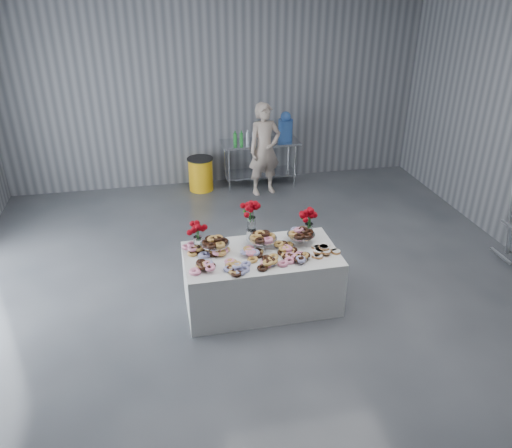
{
  "coord_description": "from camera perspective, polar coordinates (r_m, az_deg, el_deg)",
  "views": [
    {
      "loc": [
        -1.18,
        -4.94,
        3.89
      ],
      "look_at": [
        -0.03,
        0.63,
        0.95
      ],
      "focal_mm": 35.0,
      "sensor_mm": 36.0,
      "label": 1
    }
  ],
  "objects": [
    {
      "name": "ground",
      "position": [
        6.4,
        1.41,
        -10.12
      ],
      "size": [
        9.0,
        9.0,
        0.0
      ],
      "primitive_type": "plane",
      "color": "#383B40",
      "rests_on": "ground"
    },
    {
      "name": "room_walls",
      "position": [
        5.25,
        -1.43,
        13.51
      ],
      "size": [
        8.04,
        9.04,
        4.02
      ],
      "color": "slate",
      "rests_on": "ground"
    },
    {
      "name": "display_table",
      "position": [
        6.36,
        0.59,
        -6.26
      ],
      "size": [
        1.91,
        1.01,
        0.75
      ],
      "primitive_type": "cube",
      "rotation": [
        0.0,
        0.0,
        0.01
      ],
      "color": "silver",
      "rests_on": "ground"
    },
    {
      "name": "prep_table",
      "position": [
        9.81,
        0.45,
        7.86
      ],
      "size": [
        1.5,
        0.6,
        0.9
      ],
      "color": "silver",
      "rests_on": "ground"
    },
    {
      "name": "donut_mounds",
      "position": [
        6.09,
        0.71,
        -3.23
      ],
      "size": [
        1.81,
        0.81,
        0.09
      ],
      "primitive_type": null,
      "rotation": [
        0.0,
        0.0,
        0.01
      ],
      "color": "gold",
      "rests_on": "display_table"
    },
    {
      "name": "cake_stand_left",
      "position": [
        6.13,
        -4.72,
        -2.07
      ],
      "size": [
        0.36,
        0.36,
        0.17
      ],
      "color": "silver",
      "rests_on": "display_table"
    },
    {
      "name": "cake_stand_mid",
      "position": [
        6.22,
        0.76,
        -1.51
      ],
      "size": [
        0.36,
        0.36,
        0.17
      ],
      "color": "silver",
      "rests_on": "display_table"
    },
    {
      "name": "cake_stand_right",
      "position": [
        6.34,
        5.17,
        -1.05
      ],
      "size": [
        0.36,
        0.36,
        0.17
      ],
      "color": "silver",
      "rests_on": "display_table"
    },
    {
      "name": "danish_pile",
      "position": [
        6.19,
        7.71,
        -2.84
      ],
      "size": [
        0.48,
        0.48,
        0.11
      ],
      "primitive_type": null,
      "color": "white",
      "rests_on": "display_table"
    },
    {
      "name": "bouquet_left",
      "position": [
        6.13,
        -6.75,
        -0.53
      ],
      "size": [
        0.26,
        0.26,
        0.42
      ],
      "color": "white",
      "rests_on": "display_table"
    },
    {
      "name": "bouquet_right",
      "position": [
        6.44,
        6.13,
        0.93
      ],
      "size": [
        0.26,
        0.26,
        0.42
      ],
      "color": "white",
      "rests_on": "display_table"
    },
    {
      "name": "bouquet_center",
      "position": [
        6.27,
        -0.52,
        1.18
      ],
      "size": [
        0.26,
        0.26,
        0.57
      ],
      "color": "silver",
      "rests_on": "display_table"
    },
    {
      "name": "water_jug",
      "position": [
        9.76,
        3.38,
        10.98
      ],
      "size": [
        0.28,
        0.28,
        0.55
      ],
      "color": "#3D73D2",
      "rests_on": "prep_table"
    },
    {
      "name": "drink_bottles",
      "position": [
        9.53,
        -1.32,
        9.89
      ],
      "size": [
        0.54,
        0.08,
        0.27
      ],
      "primitive_type": null,
      "color": "#268C33",
      "rests_on": "prep_table"
    },
    {
      "name": "person",
      "position": [
        9.38,
        0.99,
        8.52
      ],
      "size": [
        0.71,
        0.55,
        1.74
      ],
      "primitive_type": "imported",
      "rotation": [
        0.0,
        0.0,
        0.23
      ],
      "color": "#CC8C93",
      "rests_on": "ground"
    },
    {
      "name": "trash_barrel",
      "position": [
        9.75,
        -6.33,
        5.71
      ],
      "size": [
        0.5,
        0.5,
        0.64
      ],
      "rotation": [
        0.0,
        0.0,
        0.1
      ],
      "color": "yellow",
      "rests_on": "ground"
    }
  ]
}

